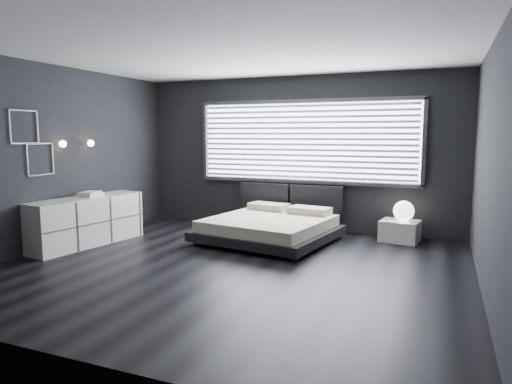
% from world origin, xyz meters
% --- Properties ---
extents(room, '(6.04, 6.00, 2.80)m').
position_xyz_m(room, '(0.00, 0.00, 1.40)').
color(room, black).
rests_on(room, ground).
extents(window, '(4.14, 0.09, 1.52)m').
position_xyz_m(window, '(0.20, 2.70, 1.61)').
color(window, white).
rests_on(window, ground).
extents(headboard, '(1.96, 0.16, 0.52)m').
position_xyz_m(headboard, '(-0.05, 2.64, 0.57)').
color(headboard, black).
rests_on(headboard, ground).
extents(sconce_near, '(0.18, 0.11, 0.11)m').
position_xyz_m(sconce_near, '(-2.88, 0.05, 1.60)').
color(sconce_near, silver).
rests_on(sconce_near, ground).
extents(sconce_far, '(0.18, 0.11, 0.11)m').
position_xyz_m(sconce_far, '(-2.88, 0.65, 1.60)').
color(sconce_far, silver).
rests_on(sconce_far, ground).
extents(wall_art_upper, '(0.01, 0.48, 0.48)m').
position_xyz_m(wall_art_upper, '(-2.98, -0.55, 1.85)').
color(wall_art_upper, '#47474C').
rests_on(wall_art_upper, ground).
extents(wall_art_lower, '(0.01, 0.48, 0.48)m').
position_xyz_m(wall_art_lower, '(-2.98, -0.30, 1.38)').
color(wall_art_lower, '#47474C').
rests_on(wall_art_lower, ground).
extents(bed, '(2.25, 2.18, 0.51)m').
position_xyz_m(bed, '(-0.04, 1.55, 0.24)').
color(bed, black).
rests_on(bed, ground).
extents(nightstand, '(0.66, 0.58, 0.35)m').
position_xyz_m(nightstand, '(1.94, 2.35, 0.17)').
color(nightstand, white).
rests_on(nightstand, ground).
extents(orb_lamp, '(0.33, 0.33, 0.33)m').
position_xyz_m(orb_lamp, '(1.99, 2.33, 0.51)').
color(orb_lamp, white).
rests_on(orb_lamp, nightstand).
extents(dresser, '(0.82, 1.96, 0.76)m').
position_xyz_m(dresser, '(-2.65, 0.22, 0.38)').
color(dresser, white).
rests_on(dresser, ground).
extents(book_stack, '(0.30, 0.38, 0.07)m').
position_xyz_m(book_stack, '(-2.67, 0.36, 0.80)').
color(book_stack, silver).
rests_on(book_stack, dresser).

